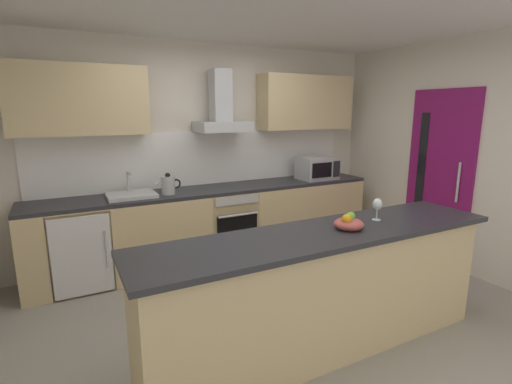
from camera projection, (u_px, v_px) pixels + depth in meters
ground at (279, 316)px, 3.42m from camera, size 5.70×4.62×0.02m
ceiling at (283, 3)px, 2.87m from camera, size 5.70×4.62×0.02m
wall_back at (203, 152)px, 4.77m from camera, size 5.70×0.12×2.60m
wall_right at (465, 157)px, 4.24m from camera, size 0.12×4.62×2.60m
backsplash_tile at (205, 158)px, 4.72m from camera, size 3.99×0.02×0.66m
counter_back at (216, 224)px, 4.62m from camera, size 4.13×0.60×0.90m
counter_island at (323, 291)px, 2.85m from camera, size 2.86×0.64×0.95m
upper_cabinets at (208, 102)px, 4.44m from camera, size 4.08×0.32×0.70m
side_door at (439, 178)px, 4.47m from camera, size 0.08×0.85×2.05m
oven at (228, 223)px, 4.66m from camera, size 0.60×0.62×0.80m
refrigerator at (80, 247)px, 3.91m from camera, size 0.58×0.60×0.85m
microwave at (317, 168)px, 5.10m from camera, size 0.50×0.38×0.30m
sink at (131, 194)px, 4.06m from camera, size 0.50×0.40×0.26m
kettle at (168, 185)px, 4.19m from camera, size 0.29×0.15×0.24m
range_hood at (222, 112)px, 4.49m from camera, size 0.62×0.45×0.72m
wine_glass at (377, 205)px, 3.01m from camera, size 0.08×0.08×0.18m
fruit_bowl at (349, 223)px, 2.80m from camera, size 0.22×0.22×0.13m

